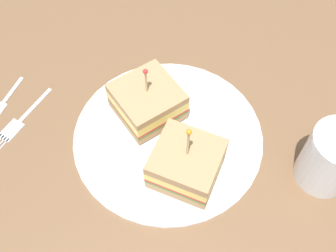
# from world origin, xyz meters

# --- Properties ---
(ground_plane) EXTENTS (1.09, 1.09, 0.02)m
(ground_plane) POSITION_xyz_m (0.00, 0.00, -0.01)
(ground_plane) COLOR brown
(plate) EXTENTS (0.27, 0.27, 0.01)m
(plate) POSITION_xyz_m (0.00, 0.00, 0.00)
(plate) COLOR white
(plate) RESTS_ON ground_plane
(sandwich_half_front) EXTENTS (0.08, 0.09, 0.11)m
(sandwich_half_front) POSITION_xyz_m (-0.05, -0.05, 0.03)
(sandwich_half_front) COLOR tan
(sandwich_half_front) RESTS_ON plate
(sandwich_half_back) EXTENTS (0.12, 0.12, 0.09)m
(sandwich_half_back) POSITION_xyz_m (0.02, 0.04, 0.03)
(sandwich_half_back) COLOR tan
(sandwich_half_back) RESTS_ON plate
(drink_glass) EXTENTS (0.07, 0.07, 0.09)m
(drink_glass) POSITION_xyz_m (0.03, -0.21, 0.04)
(drink_glass) COLOR beige
(drink_glass) RESTS_ON ground_plane
(fork) EXTENTS (0.12, 0.03, 0.00)m
(fork) POSITION_xyz_m (-0.07, 0.21, 0.00)
(fork) COLOR silver
(fork) RESTS_ON ground_plane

